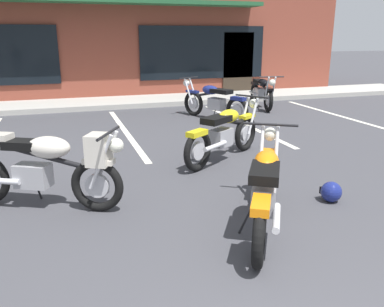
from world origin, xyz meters
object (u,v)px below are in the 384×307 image
(motorcycle_foreground_classic, at_px, (265,188))
(helmet_on_pavement, at_px, (331,192))
(motorcycle_silver_naked, at_px, (214,101))
(motorcycle_red_sportbike, at_px, (261,91))
(motorcycle_black_cruiser, at_px, (225,133))
(motorcycle_blue_standard, at_px, (47,166))

(motorcycle_foreground_classic, height_order, helmet_on_pavement, motorcycle_foreground_classic)
(motorcycle_silver_naked, bearing_deg, motorcycle_red_sportbike, 31.43)
(motorcycle_red_sportbike, distance_m, motorcycle_black_cruiser, 5.24)
(motorcycle_blue_standard, relative_size, helmet_on_pavement, 7.42)
(motorcycle_foreground_classic, bearing_deg, motorcycle_blue_standard, 149.41)
(motorcycle_red_sportbike, distance_m, motorcycle_silver_naked, 2.25)
(motorcycle_black_cruiser, relative_size, motorcycle_silver_naked, 0.94)
(motorcycle_red_sportbike, height_order, helmet_on_pavement, motorcycle_red_sportbike)
(motorcycle_red_sportbike, bearing_deg, helmet_on_pavement, -110.33)
(helmet_on_pavement, bearing_deg, motorcycle_black_cruiser, 105.90)
(motorcycle_red_sportbike, distance_m, motorcycle_blue_standard, 7.90)
(motorcycle_silver_naked, distance_m, helmet_on_pavement, 5.24)
(motorcycle_foreground_classic, xyz_separation_m, motorcycle_silver_naked, (1.59, 5.59, 0.00))
(motorcycle_silver_naked, bearing_deg, helmet_on_pavement, -94.88)
(motorcycle_blue_standard, bearing_deg, motorcycle_silver_naked, 48.75)
(motorcycle_silver_naked, bearing_deg, motorcycle_black_cruiser, -108.12)
(motorcycle_foreground_classic, height_order, motorcycle_blue_standard, same)
(motorcycle_black_cruiser, xyz_separation_m, motorcycle_silver_naked, (1.03, 3.15, 0.00))
(motorcycle_red_sportbike, xyz_separation_m, helmet_on_pavement, (-2.36, -6.38, -0.33))
(motorcycle_foreground_classic, bearing_deg, motorcycle_silver_naked, 74.08)
(motorcycle_blue_standard, bearing_deg, motorcycle_foreground_classic, -30.59)
(motorcycle_black_cruiser, height_order, motorcycle_silver_naked, same)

